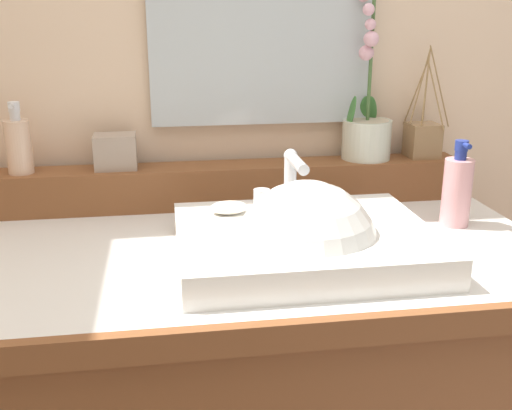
% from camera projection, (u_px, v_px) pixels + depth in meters
% --- Properties ---
extents(wall_back, '(3.07, 0.20, 2.47)m').
position_uv_depth(wall_back, '(205.00, 39.00, 1.43)').
color(wall_back, beige).
rests_on(wall_back, ground).
extents(back_ledge, '(1.12, 0.10, 0.09)m').
position_uv_depth(back_ledge, '(214.00, 185.00, 1.36)').
color(back_ledge, brown).
rests_on(back_ledge, vanity_cabinet).
extents(sink_basin, '(0.44, 0.36, 0.28)m').
position_uv_depth(sink_basin, '(305.00, 248.00, 1.07)').
color(sink_basin, white).
rests_on(sink_basin, vanity_cabinet).
extents(soap_bar, '(0.07, 0.04, 0.02)m').
position_uv_depth(soap_bar, '(229.00, 208.00, 1.14)').
color(soap_bar, '#EEE0C8').
rests_on(soap_bar, sink_basin).
extents(potted_plant, '(0.11, 0.11, 0.37)m').
position_uv_depth(potted_plant, '(366.00, 126.00, 1.39)').
color(potted_plant, beige).
rests_on(potted_plant, back_ledge).
extents(soap_dispenser, '(0.05, 0.05, 0.15)m').
position_uv_depth(soap_dispenser, '(18.00, 145.00, 1.27)').
color(soap_dispenser, beige).
rests_on(soap_dispenser, back_ledge).
extents(reed_diffuser, '(0.10, 0.11, 0.25)m').
position_uv_depth(reed_diffuser, '(422.00, 139.00, 1.42)').
color(reed_diffuser, '#926F4A').
rests_on(reed_diffuser, back_ledge).
extents(trinket_box, '(0.09, 0.07, 0.07)m').
position_uv_depth(trinket_box, '(116.00, 151.00, 1.31)').
color(trinket_box, gray).
rests_on(trinket_box, back_ledge).
extents(lotion_bottle, '(0.06, 0.06, 0.17)m').
position_uv_depth(lotion_bottle, '(457.00, 190.00, 1.22)').
color(lotion_bottle, '#D79699').
rests_on(lotion_bottle, vanity_cabinet).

